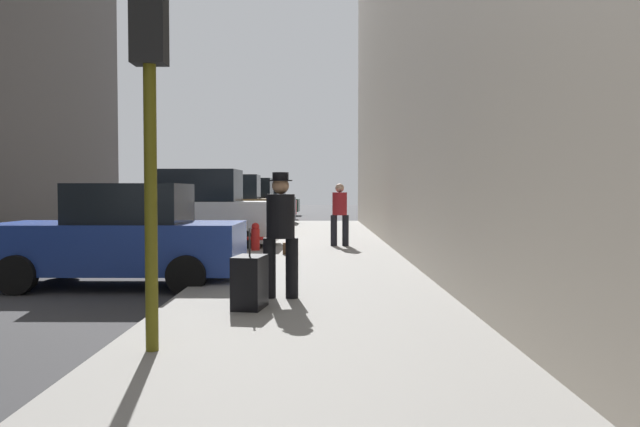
{
  "coord_description": "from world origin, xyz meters",
  "views": [
    {
      "loc": [
        6.1,
        -11.24,
        1.67
      ],
      "look_at": [
        6.03,
        6.07,
        1.03
      ],
      "focal_mm": 35.0,
      "sensor_mm": 36.0,
      "label": 1
    }
  ],
  "objects_px": {
    "traffic_light": "(152,75)",
    "pedestrian_in_red_jacket": "(342,211)",
    "parked_bronze_suv": "(229,208)",
    "parked_black_suv": "(249,204)",
    "parked_red_hatchback": "(262,205)",
    "fire_hydrant": "(258,237)",
    "parked_blue_sedan": "(125,238)",
    "parked_white_van": "(199,213)",
    "pedestrian_with_fedora": "(283,228)",
    "rolling_suitcase": "(252,282)",
    "parked_dark_green_sedan": "(271,203)",
    "duffel_bag": "(292,248)"
  },
  "relations": [
    {
      "from": "traffic_light",
      "to": "pedestrian_in_red_jacket",
      "type": "xyz_separation_m",
      "value": [
        2.13,
        11.17,
        -1.65
      ]
    },
    {
      "from": "parked_bronze_suv",
      "to": "parked_black_suv",
      "type": "relative_size",
      "value": 0.99
    },
    {
      "from": "parked_red_hatchback",
      "to": "fire_hydrant",
      "type": "xyz_separation_m",
      "value": [
        1.8,
        -19.65,
        -0.35
      ]
    },
    {
      "from": "fire_hydrant",
      "to": "parked_black_suv",
      "type": "bearing_deg",
      "value": 97.68
    },
    {
      "from": "parked_blue_sedan",
      "to": "parked_bronze_suv",
      "type": "relative_size",
      "value": 0.91
    },
    {
      "from": "parked_white_van",
      "to": "pedestrian_with_fedora",
      "type": "relative_size",
      "value": 2.62
    },
    {
      "from": "pedestrian_with_fedora",
      "to": "rolling_suitcase",
      "type": "height_order",
      "value": "pedestrian_with_fedora"
    },
    {
      "from": "parked_bronze_suv",
      "to": "rolling_suitcase",
      "type": "xyz_separation_m",
      "value": [
        2.54,
        -14.99,
        -0.54
      ]
    },
    {
      "from": "parked_dark_green_sedan",
      "to": "traffic_light",
      "type": "relative_size",
      "value": 1.18
    },
    {
      "from": "parked_red_hatchback",
      "to": "traffic_light",
      "type": "xyz_separation_m",
      "value": [
        1.85,
        -29.59,
        1.91
      ]
    },
    {
      "from": "pedestrian_in_red_jacket",
      "to": "duffel_bag",
      "type": "bearing_deg",
      "value": -121.25
    },
    {
      "from": "parked_black_suv",
      "to": "traffic_light",
      "type": "bearing_deg",
      "value": -85.46
    },
    {
      "from": "parked_blue_sedan",
      "to": "pedestrian_with_fedora",
      "type": "bearing_deg",
      "value": -35.65
    },
    {
      "from": "parked_bronze_suv",
      "to": "pedestrian_with_fedora",
      "type": "relative_size",
      "value": 2.6
    },
    {
      "from": "rolling_suitcase",
      "to": "duffel_bag",
      "type": "xyz_separation_m",
      "value": [
        0.18,
        6.96,
        -0.2
      ]
    },
    {
      "from": "parked_bronze_suv",
      "to": "rolling_suitcase",
      "type": "relative_size",
      "value": 4.44
    },
    {
      "from": "parked_black_suv",
      "to": "pedestrian_with_fedora",
      "type": "height_order",
      "value": "parked_black_suv"
    },
    {
      "from": "parked_bronze_suv",
      "to": "duffel_bag",
      "type": "xyz_separation_m",
      "value": [
        2.72,
        -8.03,
        -0.74
      ]
    },
    {
      "from": "parked_white_van",
      "to": "parked_bronze_suv",
      "type": "distance_m",
      "value": 5.68
    },
    {
      "from": "traffic_light",
      "to": "pedestrian_with_fedora",
      "type": "height_order",
      "value": "traffic_light"
    },
    {
      "from": "duffel_bag",
      "to": "pedestrian_with_fedora",
      "type": "bearing_deg",
      "value": -88.42
    },
    {
      "from": "pedestrian_with_fedora",
      "to": "pedestrian_in_red_jacket",
      "type": "height_order",
      "value": "pedestrian_with_fedora"
    },
    {
      "from": "traffic_light",
      "to": "pedestrian_in_red_jacket",
      "type": "relative_size",
      "value": 2.11
    },
    {
      "from": "parked_blue_sedan",
      "to": "parked_white_van",
      "type": "distance_m",
      "value": 6.46
    },
    {
      "from": "parked_white_van",
      "to": "fire_hydrant",
      "type": "relative_size",
      "value": 6.62
    },
    {
      "from": "pedestrian_with_fedora",
      "to": "fire_hydrant",
      "type": "bearing_deg",
      "value": 98.78
    },
    {
      "from": "parked_dark_green_sedan",
      "to": "traffic_light",
      "type": "bearing_deg",
      "value": -87.02
    },
    {
      "from": "parked_red_hatchback",
      "to": "pedestrian_in_red_jacket",
      "type": "height_order",
      "value": "pedestrian_in_red_jacket"
    },
    {
      "from": "parked_black_suv",
      "to": "pedestrian_with_fedora",
      "type": "distance_m",
      "value": 20.63
    },
    {
      "from": "parked_blue_sedan",
      "to": "pedestrian_in_red_jacket",
      "type": "relative_size",
      "value": 2.47
    },
    {
      "from": "parked_black_suv",
      "to": "fire_hydrant",
      "type": "xyz_separation_m",
      "value": [
        1.8,
        -13.38,
        -0.54
      ]
    },
    {
      "from": "parked_black_suv",
      "to": "traffic_light",
      "type": "xyz_separation_m",
      "value": [
        1.85,
        -23.32,
        1.73
      ]
    },
    {
      "from": "parked_red_hatchback",
      "to": "parked_dark_green_sedan",
      "type": "distance_m",
      "value": 6.0
    },
    {
      "from": "parked_red_hatchback",
      "to": "pedestrian_with_fedora",
      "type": "distance_m",
      "value": 26.85
    },
    {
      "from": "pedestrian_in_red_jacket",
      "to": "traffic_light",
      "type": "bearing_deg",
      "value": -100.82
    },
    {
      "from": "parked_red_hatchback",
      "to": "parked_white_van",
      "type": "bearing_deg",
      "value": -90.0
    },
    {
      "from": "pedestrian_in_red_jacket",
      "to": "fire_hydrant",
      "type": "bearing_deg",
      "value": -150.65
    },
    {
      "from": "parked_red_hatchback",
      "to": "traffic_light",
      "type": "bearing_deg",
      "value": -86.42
    },
    {
      "from": "parked_blue_sedan",
      "to": "rolling_suitcase",
      "type": "height_order",
      "value": "parked_blue_sedan"
    },
    {
      "from": "parked_black_suv",
      "to": "parked_dark_green_sedan",
      "type": "relative_size",
      "value": 1.09
    },
    {
      "from": "rolling_suitcase",
      "to": "duffel_bag",
      "type": "relative_size",
      "value": 2.36
    },
    {
      "from": "parked_black_suv",
      "to": "fire_hydrant",
      "type": "distance_m",
      "value": 13.51
    },
    {
      "from": "parked_blue_sedan",
      "to": "duffel_bag",
      "type": "height_order",
      "value": "parked_blue_sedan"
    },
    {
      "from": "parked_blue_sedan",
      "to": "duffel_bag",
      "type": "distance_m",
      "value": 4.96
    },
    {
      "from": "parked_black_suv",
      "to": "pedestrian_with_fedora",
      "type": "xyz_separation_m",
      "value": [
        2.89,
        -20.42,
        0.1
      ]
    },
    {
      "from": "pedestrian_with_fedora",
      "to": "pedestrian_in_red_jacket",
      "type": "distance_m",
      "value": 8.34
    },
    {
      "from": "parked_blue_sedan",
      "to": "rolling_suitcase",
      "type": "xyz_separation_m",
      "value": [
        2.54,
        -2.85,
        -0.36
      ]
    },
    {
      "from": "parked_blue_sedan",
      "to": "parked_white_van",
      "type": "xyz_separation_m",
      "value": [
        -0.0,
        6.46,
        0.18
      ]
    },
    {
      "from": "parked_blue_sedan",
      "to": "parked_black_suv",
      "type": "relative_size",
      "value": 0.91
    },
    {
      "from": "parked_red_hatchback",
      "to": "duffel_bag",
      "type": "bearing_deg",
      "value": -82.44
    }
  ]
}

